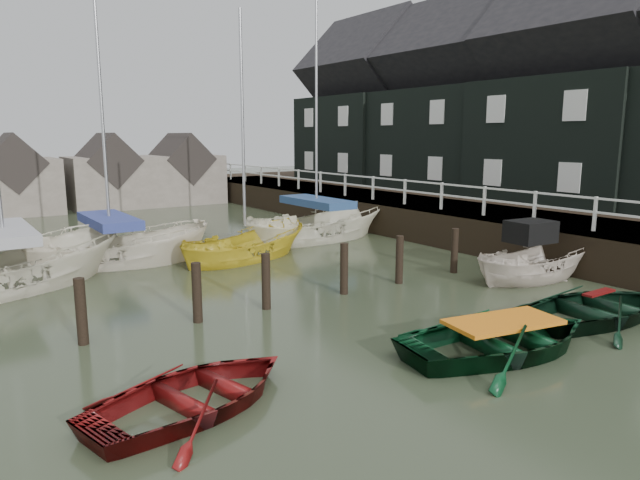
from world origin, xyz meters
TOP-DOWN VIEW (x-y plane):
  - ground at (0.00, 0.00)m, footprint 120.00×120.00m
  - pier at (9.48, 10.00)m, footprint 3.04×32.00m
  - land_strip at (15.00, 10.00)m, footprint 14.00×38.00m
  - quay_houses at (14.99, 8.66)m, footprint 6.52×28.14m
  - mooring_pilings at (-1.11, 3.00)m, footprint 13.72×0.22m
  - far_sheds at (0.83, 26.00)m, footprint 14.00×4.08m
  - rowboat_red at (-4.67, -0.96)m, footprint 4.16×3.40m
  - rowboat_green at (1.20, -2.19)m, footprint 4.82×3.84m
  - rowboat_dkgreen at (4.75, -2.11)m, footprint 4.34×3.26m
  - motorboat at (6.80, 1.06)m, footprint 4.45×2.00m
  - sailboat_a at (-6.26, 8.64)m, footprint 7.48×5.02m
  - sailboat_b at (-3.01, 10.27)m, footprint 6.80×4.17m
  - sailboat_c at (1.11, 8.60)m, footprint 5.70×3.34m
  - sailboat_d at (5.23, 10.26)m, footprint 6.84×2.87m

SIDE VIEW (x-z plane):
  - ground at x=0.00m, z-range 0.00..0.00m
  - land_strip at x=15.00m, z-range -0.75..0.75m
  - rowboat_red at x=-4.67m, z-range -0.38..0.38m
  - rowboat_green at x=1.20m, z-range -0.45..0.45m
  - rowboat_dkgreen at x=4.75m, z-range -0.43..0.43m
  - sailboat_c at x=1.11m, z-range -4.65..4.68m
  - sailboat_a at x=-6.26m, z-range -5.82..5.94m
  - sailboat_b at x=-3.01m, z-range -5.70..5.83m
  - sailboat_d at x=5.23m, z-range -6.33..6.46m
  - motorboat at x=6.80m, z-range -1.20..1.39m
  - mooring_pilings at x=-1.11m, z-range -0.40..1.40m
  - pier at x=9.48m, z-range -0.64..2.06m
  - far_sheds at x=0.83m, z-range -0.34..4.06m
  - quay_houses at x=14.99m, z-range 0.68..10.68m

